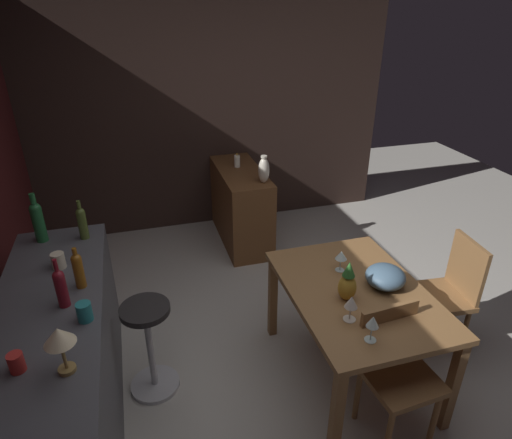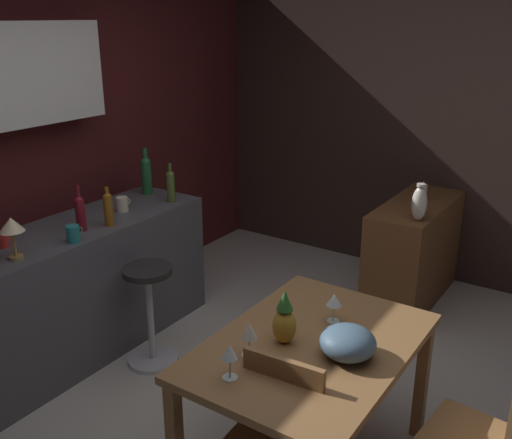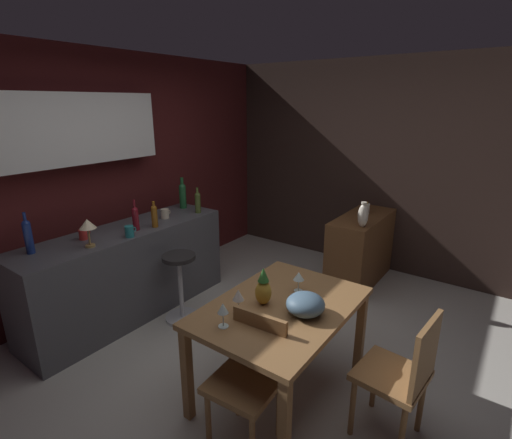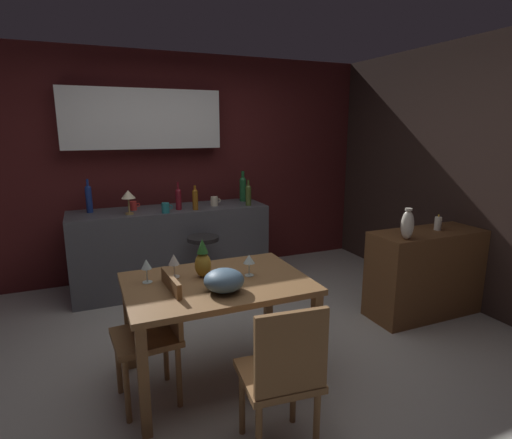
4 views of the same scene
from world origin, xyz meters
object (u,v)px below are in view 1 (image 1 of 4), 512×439
sideboard_cabinet (241,206)px  cup_teal (84,312)px  wine_bottle_green (38,220)px  dining_table (356,301)px  cup_cream (58,260)px  wine_bottle_amber (78,269)px  counter_lamp (59,339)px  wine_glass_left (351,303)px  fruit_bowl (385,277)px  wine_glass_center (373,323)px  pillar_candle_tall (237,161)px  cup_red (16,362)px  vase_ceramic_ivory (264,170)px  chair_near_window (395,367)px  wine_glass_right (341,256)px  bar_stool (150,346)px  pineapple_centerpiece (348,283)px  chair_by_doorway (448,291)px  wine_bottle_ruby (61,286)px  wine_bottle_olive (82,222)px

sideboard_cabinet → cup_teal: size_ratio=9.64×
wine_bottle_green → cup_teal: size_ratio=3.15×
dining_table → cup_cream: size_ratio=10.39×
wine_bottle_amber → counter_lamp: bearing=177.8°
wine_glass_left → fruit_bowl: bearing=-57.3°
wine_glass_center → cup_cream: size_ratio=1.39×
cup_teal → pillar_candle_tall: cup_teal is taller
cup_cream → cup_red: cup_cream is taller
fruit_bowl → vase_ceramic_ivory: bearing=9.2°
wine_bottle_amber → chair_near_window: bearing=-113.2°
wine_glass_right → vase_ceramic_ivory: vase_ceramic_ivory is taller
sideboard_cabinet → wine_bottle_amber: bearing=141.8°
dining_table → bar_stool: bearing=78.4°
pineapple_centerpiece → wine_bottle_green: (1.02, 1.85, 0.21)m
cup_red → wine_glass_left: bearing=-87.9°
chair_by_doorway → wine_bottle_ruby: (0.04, 2.57, 0.53)m
sideboard_cabinet → wine_bottle_green: bearing=124.1°
sideboard_cabinet → wine_glass_right: 1.96m
wine_bottle_amber → sideboard_cabinet: bearing=-38.2°
vase_ceramic_ivory → dining_table: bearing=-176.9°
chair_by_doorway → counter_lamp: size_ratio=3.64×
chair_by_doorway → dining_table: bearing=96.5°
wine_glass_left → fruit_bowl: wine_glass_left is taller
pineapple_centerpiece → counter_lamp: bearing=101.3°
wine_glass_right → wine_bottle_olive: size_ratio=0.53×
wine_bottle_olive → wine_bottle_amber: 0.62m
chair_near_window → bar_stool: size_ratio=1.22×
sideboard_cabinet → cup_cream: size_ratio=9.31×
cup_teal → wine_bottle_green: bearing=18.7°
bar_stool → cup_red: size_ratio=6.51×
dining_table → pineapple_centerpiece: (-0.06, 0.11, 0.21)m
wine_bottle_ruby → pillar_candle_tall: size_ratio=1.99×
chair_near_window → fruit_bowl: (0.43, -0.14, 0.34)m
wine_bottle_green → cup_cream: size_ratio=3.04×
chair_near_window → wine_glass_right: size_ratio=5.50×
pillar_candle_tall → counter_lamp: bearing=150.8°
wine_bottle_ruby → vase_ceramic_ivory: wine_bottle_ruby is taller
chair_by_doorway → wine_bottle_amber: (0.20, 2.49, 0.53)m
dining_table → wine_glass_right: wine_glass_right is taller
sideboard_cabinet → cup_red: size_ratio=10.42×
fruit_bowl → wine_bottle_green: bearing=65.8°
wine_glass_right → pineapple_centerpiece: bearing=160.8°
fruit_bowl → sideboard_cabinet: bearing=11.0°
wine_glass_left → fruit_bowl: 0.45m
counter_lamp → wine_glass_left: bearing=-85.1°
cup_red → pineapple_centerpiece: bearing=-82.1°
wine_glass_right → wine_bottle_green: bearing=69.9°
cup_cream → wine_bottle_olive: bearing=-20.6°
chair_near_window → wine_bottle_olive: bearing=52.0°
bar_stool → wine_bottle_olive: wine_bottle_olive is taller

